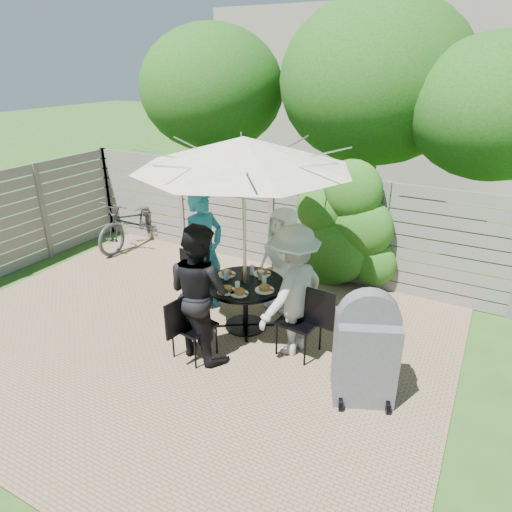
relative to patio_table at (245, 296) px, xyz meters
The scene contains 24 objects.
backyard_envelope 9.64m from the patio_table, 93.37° to the left, with size 60.00×60.00×5.00m.
patio_table is the anchor object (origin of this frame).
umbrella 2.01m from the patio_table, 104.04° to the left, with size 3.37×3.37×2.71m.
chair_back 1.00m from the patio_table, 76.57° to the left, with size 0.44×0.62×0.84m.
person_back 0.88m from the patio_table, 76.46° to the left, with size 0.79×0.51×1.61m, color white.
chair_left 0.99m from the patio_table, 166.50° to the left, with size 0.66×0.49×0.87m.
person_left 0.94m from the patio_table, 166.46° to the left, with size 0.69×0.45×1.90m, color teal.
chair_front 0.99m from the patio_table, 103.47° to the right, with size 0.52×0.71×0.95m.
person_front 0.92m from the patio_table, 103.54° to the right, with size 0.87×0.68×1.80m, color black.
chair_right 0.99m from the patio_table, 13.42° to the right, with size 0.75×0.53×1.00m.
person_right 0.91m from the patio_table, 13.54° to the right, with size 1.14×0.65×1.76m, color #B1B0AC.
plate_back 0.43m from the patio_table, 76.46° to the left, with size 0.26×0.26×0.06m.
plate_left 0.43m from the patio_table, 166.46° to the left, with size 0.26×0.26×0.06m.
plate_front 0.43m from the patio_table, 103.54° to the right, with size 0.26×0.26×0.06m.
plate_right 0.43m from the patio_table, 13.54° to the right, with size 0.26×0.26×0.06m.
plate_extra 0.43m from the patio_table, 72.58° to the right, with size 0.24×0.24×0.06m.
glass_back 0.40m from the patio_table, 98.46° to the left, with size 0.07×0.07×0.14m, color silver.
glass_left 0.40m from the patio_table, behind, with size 0.07×0.07×0.14m, color silver.
glass_front 0.40m from the patio_table, 81.54° to the right, with size 0.07×0.07×0.14m, color silver.
glass_right 0.40m from the patio_table, ahead, with size 0.07×0.07×0.14m, color silver.
syrup_jug 0.31m from the patio_table, 126.65° to the left, with size 0.09×0.09×0.16m, color #59280C.
coffee_cup 0.37m from the patio_table, 52.02° to the left, with size 0.08×0.08×0.12m, color #C6B293.
bicycle 3.95m from the patio_table, 154.51° to the left, with size 0.68×1.96×1.03m, color #333338.
bbq_grill 2.00m from the patio_table, 18.90° to the right, with size 0.81×0.73×1.35m.
Camera 1 is at (3.46, -4.01, 3.56)m, focal length 32.00 mm.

